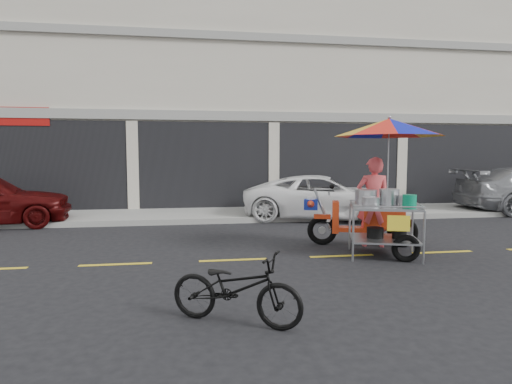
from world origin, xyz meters
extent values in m
plane|color=black|center=(0.00, 0.00, 0.00)|extent=(90.00, 90.00, 0.00)
cube|color=gray|center=(0.00, 5.50, 0.07)|extent=(45.00, 3.00, 0.15)
cube|color=beige|center=(0.00, 10.50, 4.00)|extent=(36.00, 8.00, 8.00)
cube|color=black|center=(0.00, 6.47, 1.45)|extent=(35.28, 0.06, 2.90)
cube|color=gray|center=(0.00, 6.45, 3.10)|extent=(36.00, 0.12, 0.30)
cube|color=gray|center=(0.00, 6.45, 5.60)|extent=(36.00, 0.12, 0.25)
cube|color=gold|center=(0.00, 0.00, 0.00)|extent=(42.00, 0.10, 0.01)
imported|color=white|center=(1.05, 4.47, 0.63)|extent=(4.93, 3.22, 1.26)
imported|color=black|center=(-2.25, -2.83, 0.40)|extent=(1.59, 1.19, 0.80)
torus|color=black|center=(-0.05, 1.03, 0.30)|extent=(0.62, 0.30, 0.61)
torus|color=black|center=(1.47, 0.55, 0.30)|extent=(0.62, 0.30, 0.61)
cylinder|color=#9EA0A5|center=(-0.05, 1.03, 0.30)|extent=(0.16, 0.11, 0.15)
cylinder|color=#9EA0A5|center=(1.47, 0.55, 0.30)|extent=(0.16, 0.11, 0.15)
cube|color=red|center=(-0.05, 1.03, 0.59)|extent=(0.36, 0.23, 0.09)
cylinder|color=#9EA0A5|center=(-0.05, 1.03, 0.75)|extent=(0.39, 0.17, 0.86)
cube|color=red|center=(0.20, 0.95, 0.59)|extent=(0.23, 0.38, 0.64)
cube|color=red|center=(0.66, 0.80, 0.34)|extent=(0.90, 0.54, 0.09)
cube|color=red|center=(1.12, 0.66, 0.59)|extent=(0.85, 0.51, 0.43)
cube|color=black|center=(1.02, 0.69, 0.83)|extent=(0.74, 0.45, 0.11)
cylinder|color=#9EA0A5|center=(0.07, 0.99, 1.07)|extent=(0.21, 0.57, 0.04)
sphere|color=black|center=(0.20, 1.18, 1.20)|extent=(0.11, 0.11, 0.11)
cylinder|color=white|center=(0.07, 0.99, 0.51)|extent=(0.16, 0.16, 0.05)
cube|color=navy|center=(-0.28, 1.10, 0.83)|extent=(0.34, 0.31, 0.21)
cylinder|color=white|center=(-0.28, 1.10, 0.96)|extent=(0.21, 0.21, 0.05)
cone|color=red|center=(-0.33, 0.93, 0.85)|extent=(0.25, 0.28, 0.19)
torus|color=black|center=(0.95, -0.58, 0.23)|extent=(0.50, 0.25, 0.49)
cylinder|color=#9EA0A5|center=(0.05, -0.40, 0.45)|extent=(0.05, 0.05, 0.91)
cylinder|color=#9EA0A5|center=(0.34, 0.51, 0.45)|extent=(0.05, 0.05, 0.91)
cylinder|color=#9EA0A5|center=(1.17, -0.76, 0.45)|extent=(0.05, 0.05, 0.91)
cylinder|color=#9EA0A5|center=(1.46, 0.16, 0.45)|extent=(0.05, 0.05, 0.91)
cube|color=#9EA0A5|center=(0.76, -0.12, 0.32)|extent=(1.41, 1.27, 0.03)
cube|color=#9EA0A5|center=(0.76, -0.12, 0.91)|extent=(1.41, 1.27, 0.04)
cylinder|color=#9EA0A5|center=(0.61, -0.58, 0.97)|extent=(1.13, 0.38, 0.03)
cylinder|color=#9EA0A5|center=(0.90, 0.34, 0.97)|extent=(1.13, 0.38, 0.03)
cylinder|color=#9EA0A5|center=(0.20, 0.06, 0.97)|extent=(0.32, 0.92, 0.03)
cylinder|color=#9EA0A5|center=(1.32, -0.30, 0.97)|extent=(0.32, 0.92, 0.03)
cylinder|color=#9EA0A5|center=(0.90, 0.34, 0.32)|extent=(0.28, 0.78, 0.04)
cylinder|color=#9EA0A5|center=(0.90, 0.34, 0.85)|extent=(0.28, 0.78, 0.04)
cube|color=yellow|center=(0.75, -0.66, 0.69)|extent=(0.36, 0.13, 0.27)
cylinder|color=#B7B7BC|center=(0.52, 0.18, 1.06)|extent=(0.51, 0.51, 0.25)
cylinder|color=#B7B7BC|center=(0.93, 0.07, 1.07)|extent=(0.45, 0.45, 0.27)
cylinder|color=#B7B7BC|center=(1.16, -0.19, 1.01)|extent=(0.36, 0.36, 0.17)
cylinder|color=#B7B7BC|center=(0.45, -0.22, 1.01)|extent=(0.39, 0.39, 0.15)
cylinder|color=#087B53|center=(1.03, -0.49, 1.05)|extent=(0.30, 0.30, 0.23)
cylinder|color=black|center=(0.61, -0.07, 0.43)|extent=(0.38, 0.38, 0.19)
cylinder|color=black|center=(1.01, -0.20, 0.42)|extent=(0.32, 0.32, 0.17)
cylinder|color=#9EA0A5|center=(0.84, -0.04, 1.71)|extent=(0.03, 0.03, 1.60)
sphere|color=#9EA0A5|center=(0.84, -0.04, 2.53)|extent=(0.06, 0.06, 0.06)
imported|color=#E84E53|center=(0.91, 0.72, 0.90)|extent=(0.76, 0.61, 1.81)
camera|label=1|loc=(-2.73, -7.38, 1.86)|focal=30.00mm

